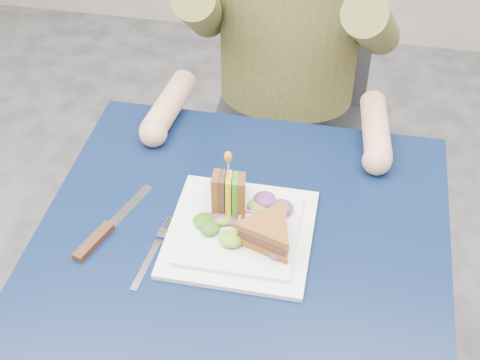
% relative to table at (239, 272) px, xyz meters
% --- Properties ---
extents(table, '(0.75, 0.75, 0.73)m').
position_rel_table_xyz_m(table, '(0.00, 0.00, 0.00)').
color(table, black).
rests_on(table, ground).
extents(chair, '(0.42, 0.40, 0.93)m').
position_rel_table_xyz_m(chair, '(0.00, 0.73, -0.11)').
color(chair, '#47474C').
rests_on(chair, ground).
extents(plate, '(0.26, 0.26, 0.02)m').
position_rel_table_xyz_m(plate, '(-0.00, 0.02, 0.09)').
color(plate, white).
rests_on(plate, table).
extents(sandwich_flat, '(0.16, 0.16, 0.05)m').
position_rel_table_xyz_m(sandwich_flat, '(0.05, -0.00, 0.12)').
color(sandwich_flat, brown).
rests_on(sandwich_flat, plate).
extents(sandwich_upright, '(0.08, 0.14, 0.14)m').
position_rel_table_xyz_m(sandwich_upright, '(-0.03, 0.07, 0.13)').
color(sandwich_upright, brown).
rests_on(sandwich_upright, plate).
extents(fork, '(0.04, 0.18, 0.01)m').
position_rel_table_xyz_m(fork, '(-0.15, -0.05, 0.08)').
color(fork, silver).
rests_on(fork, table).
extents(knife, '(0.09, 0.22, 0.02)m').
position_rel_table_xyz_m(knife, '(-0.25, -0.03, 0.09)').
color(knife, silver).
rests_on(knife, table).
extents(toothpick, '(0.01, 0.01, 0.06)m').
position_rel_table_xyz_m(toothpick, '(-0.03, 0.07, 0.20)').
color(toothpick, tan).
rests_on(toothpick, sandwich_upright).
extents(toothpick_frill, '(0.01, 0.01, 0.02)m').
position_rel_table_xyz_m(toothpick_frill, '(-0.03, 0.07, 0.23)').
color(toothpick_frill, orange).
rests_on(toothpick_frill, sandwich_upright).
extents(lettuce_spill, '(0.15, 0.13, 0.02)m').
position_rel_table_xyz_m(lettuce_spill, '(0.00, 0.03, 0.11)').
color(lettuce_spill, '#337A14').
rests_on(lettuce_spill, plate).
extents(onion_ring, '(0.04, 0.04, 0.02)m').
position_rel_table_xyz_m(onion_ring, '(0.01, 0.03, 0.11)').
color(onion_ring, '#9E4C7A').
rests_on(onion_ring, plate).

